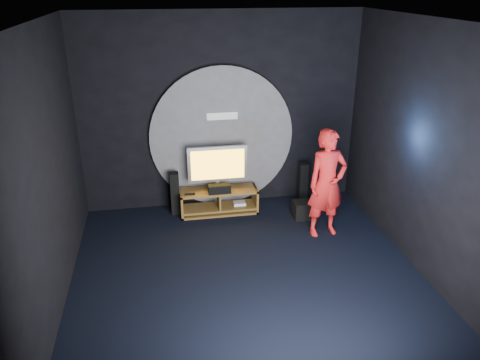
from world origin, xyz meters
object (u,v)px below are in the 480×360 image
Objects in this scene: tower_speaker_left at (175,193)px; subwoofer at (301,210)px; tv at (218,166)px; media_console at (219,202)px; tower_speaker_right at (303,183)px; player at (327,184)px.

subwoofer is (2.20, -0.59, -0.24)m from tower_speaker_left.
tv is 1.69m from subwoofer.
media_console reaches higher than subwoofer.
tv is at bearing 158.71° from subwoofer.
player is (0.00, -1.21, 0.51)m from tower_speaker_right.
player is (0.21, -0.58, 0.75)m from subwoofer.
tower_speaker_left is 2.73m from player.
tower_speaker_right reaches higher than subwoofer.
tv is 1.99m from player.
player is at bearing -69.81° from subwoofer.
player reaches higher than subwoofer.
media_console is 1.31× the size of tv.
subwoofer is at bearing -18.99° from media_console.
tower_speaker_right is at bearing 1.09° from tower_speaker_left.
tower_speaker_left is at bearing -178.91° from tower_speaker_right.
media_console is 1.64m from tower_speaker_right.
media_console is at bearing -83.98° from tv.
tower_speaker_right is 0.71m from subwoofer.
tower_speaker_left is at bearing 172.54° from media_console.
subwoofer is at bearing -108.15° from tower_speaker_right.
player is at bearing -33.23° from media_console.
tower_speaker_left is (-0.78, 0.04, -0.49)m from tv.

